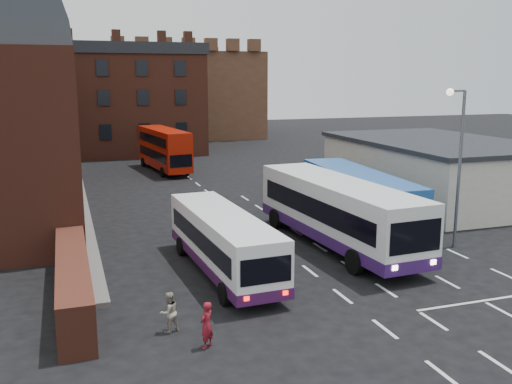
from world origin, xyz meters
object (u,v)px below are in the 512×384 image
object	(u,v)px
bus_white_outbound	(223,238)
pedestrian_red	(207,325)
bus_blue	(358,194)
bus_white_inbound	(337,208)
street_lamp	(458,154)
bus_red_double	(164,149)
pedestrian_beige	(169,312)

from	to	relation	value
bus_white_outbound	pedestrian_red	size ratio (longest dim) A/B	6.44
bus_blue	pedestrian_red	world-z (taller)	bus_blue
bus_white_outbound	bus_white_inbound	bearing A→B (deg)	14.29
street_lamp	bus_blue	bearing A→B (deg)	112.42
bus_blue	bus_red_double	distance (m)	24.40
bus_white_outbound	pedestrian_beige	bearing A→B (deg)	-125.64
bus_blue	pedestrian_beige	world-z (taller)	bus_blue
bus_white_outbound	bus_white_inbound	size ratio (longest dim) A/B	0.79
bus_white_inbound	bus_red_double	xyz separation A→B (m)	(-4.29, 26.76, 0.06)
pedestrian_red	pedestrian_beige	bearing A→B (deg)	-101.22
bus_white_inbound	bus_red_double	size ratio (longest dim) A/B	1.28
bus_blue	bus_red_double	xyz separation A→B (m)	(-7.42, 23.24, 0.20)
pedestrian_beige	street_lamp	bearing A→B (deg)	175.78
bus_white_inbound	street_lamp	xyz separation A→B (m)	(5.48, -2.16, 2.86)
bus_white_outbound	bus_white_inbound	world-z (taller)	bus_white_inbound
bus_red_double	pedestrian_red	bearing A→B (deg)	75.44
bus_white_inbound	street_lamp	size ratio (longest dim) A/B	1.58
bus_white_inbound	bus_blue	xyz separation A→B (m)	(3.14, 3.51, -0.15)
street_lamp	pedestrian_red	xyz separation A→B (m)	(-14.56, -6.66, -4.11)
bus_white_outbound	street_lamp	xyz separation A→B (m)	(12.11, -0.12, 3.28)
bus_white_outbound	bus_red_double	world-z (taller)	bus_red_double
bus_white_outbound	street_lamp	distance (m)	12.55
street_lamp	pedestrian_beige	size ratio (longest dim) A/B	5.65
bus_white_outbound	bus_blue	size ratio (longest dim) A/B	0.85
bus_red_double	street_lamp	size ratio (longest dim) A/B	1.23
pedestrian_red	pedestrian_beige	xyz separation A→B (m)	(-0.94, 1.56, -0.07)
bus_blue	pedestrian_beige	size ratio (longest dim) A/B	8.26
bus_white_outbound	bus_red_double	distance (m)	28.89
bus_blue	pedestrian_red	bearing A→B (deg)	49.23
pedestrian_beige	bus_white_inbound	bearing A→B (deg)	-166.51
bus_white_inbound	pedestrian_beige	world-z (taller)	bus_white_inbound
bus_white_inbound	pedestrian_red	world-z (taller)	bus_white_inbound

